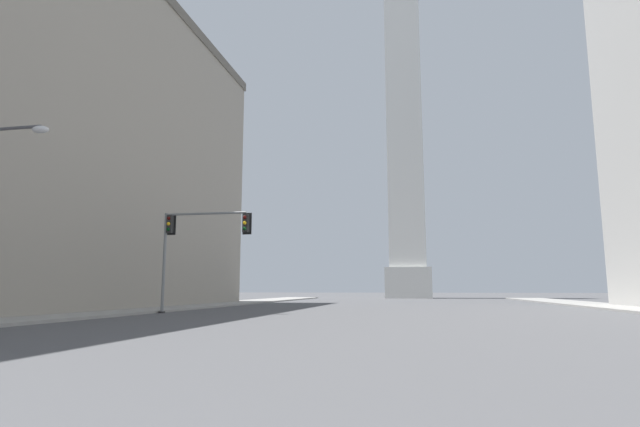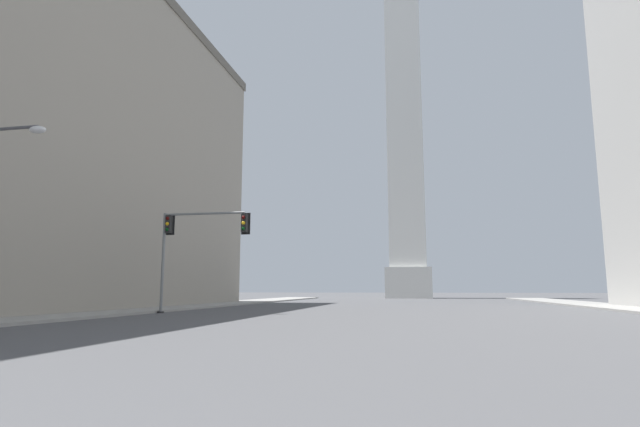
{
  "view_description": "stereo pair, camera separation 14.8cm",
  "coord_description": "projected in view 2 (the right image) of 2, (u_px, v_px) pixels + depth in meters",
  "views": [
    {
      "loc": [
        1.44,
        -0.09,
        1.46
      ],
      "look_at": [
        -11.66,
        67.26,
        11.85
      ],
      "focal_mm": 28.0,
      "sensor_mm": 36.0,
      "label": 1
    },
    {
      "loc": [
        1.58,
        -0.06,
        1.46
      ],
      "look_at": [
        -11.66,
        67.26,
        11.85
      ],
      "focal_mm": 28.0,
      "sensor_mm": 36.0,
      "label": 2
    }
  ],
  "objects": [
    {
      "name": "traffic_light_mid_left",
      "position": [
        192.0,
        235.0,
        30.69
      ],
      "size": [
        5.76,
        0.52,
        6.15
      ],
      "color": "slate",
      "rests_on": "ground_plane"
    },
    {
      "name": "obelisk",
      "position": [
        404.0,
        112.0,
        84.02
      ],
      "size": [
        7.19,
        7.19,
        64.47
      ],
      "color": "silver",
      "rests_on": "ground_plane"
    },
    {
      "name": "sidewalk_left",
      "position": [
        130.0,
        311.0,
        31.85
      ],
      "size": [
        5.0,
        98.01,
        0.15
      ],
      "primitive_type": "cube",
      "color": "gray",
      "rests_on": "ground_plane"
    }
  ]
}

